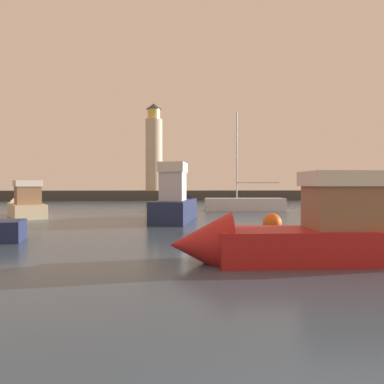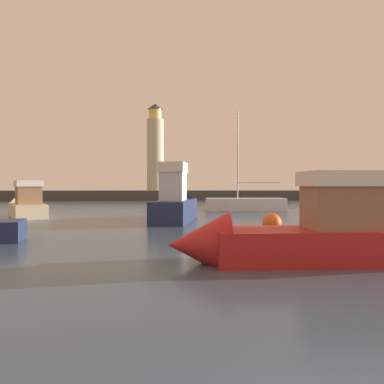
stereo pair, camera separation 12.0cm
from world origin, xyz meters
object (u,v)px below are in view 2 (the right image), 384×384
motorboat_0 (177,203)px  motorboat_4 (26,205)px  lighthouse (155,149)px  mooring_buoy (272,223)px  sailboat_moored (245,204)px  motorboat_2 (292,234)px

motorboat_0 → motorboat_4: 12.13m
lighthouse → mooring_buoy: bearing=-79.2°
motorboat_4 → sailboat_moored: 18.83m
motorboat_4 → motorboat_0: bearing=-17.6°
motorboat_0 → sailboat_moored: bearing=53.3°
motorboat_0 → sailboat_moored: size_ratio=0.92×
sailboat_moored → motorboat_2: bearing=-98.2°
motorboat_2 → sailboat_moored: bearing=81.8°
motorboat_4 → mooring_buoy: 19.30m
motorboat_0 → motorboat_2: (3.29, -13.95, -0.23)m
motorboat_0 → sailboat_moored: 10.98m
lighthouse → sailboat_moored: bearing=-68.6°
lighthouse → motorboat_4: bearing=-106.7°
lighthouse → motorboat_2: size_ratio=1.76×
mooring_buoy → motorboat_0: bearing=125.0°
motorboat_0 → sailboat_moored: (6.56, 8.79, -0.52)m
motorboat_4 → sailboat_moored: size_ratio=0.78×
motorboat_2 → sailboat_moored: size_ratio=0.84×
motorboat_0 → motorboat_4: motorboat_0 is taller
motorboat_4 → sailboat_moored: sailboat_moored is taller
motorboat_2 → motorboat_4: 23.03m
motorboat_4 → mooring_buoy: motorboat_4 is taller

